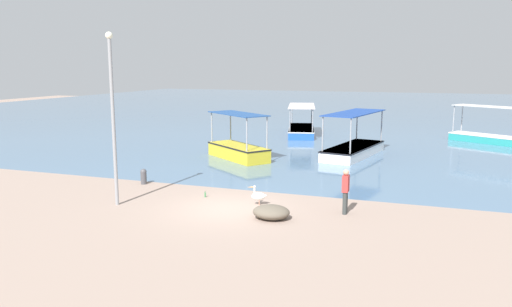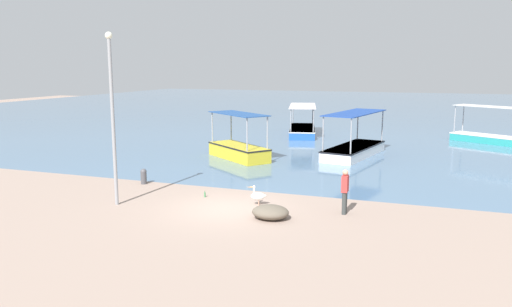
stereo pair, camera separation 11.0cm
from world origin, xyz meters
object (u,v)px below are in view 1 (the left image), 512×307
at_px(fishing_boat_outer, 301,129).
at_px(fishing_boat_center, 353,148).
at_px(mooring_bollard, 144,176).
at_px(net_pile, 271,212).
at_px(fishing_boat_far_left, 238,149).
at_px(fisherman_standing, 346,190).
at_px(lamp_post, 113,111).
at_px(glass_bottle, 205,195).
at_px(fishing_boat_near_left, 494,137).
at_px(pelican, 258,196).

xyz_separation_m(fishing_boat_outer, fishing_boat_center, (5.41, -8.30, 0.03)).
bearing_deg(mooring_bollard, net_pile, -23.43).
bearing_deg(fishing_boat_far_left, fishing_boat_outer, 85.51).
bearing_deg(fishing_boat_center, net_pile, -93.47).
xyz_separation_m(fisherman_standing, net_pile, (-2.41, -1.52, -0.66)).
bearing_deg(fishing_boat_outer, net_pile, -78.34).
height_order(lamp_post, mooring_bollard, lamp_post).
bearing_deg(glass_bottle, fishing_boat_near_left, 57.31).
bearing_deg(fisherman_standing, net_pile, -147.66).
bearing_deg(fisherman_standing, glass_bottle, 175.89).
bearing_deg(glass_bottle, fisherman_standing, -4.11).
xyz_separation_m(pelican, mooring_bollard, (-6.24, 1.60, 0.01)).
relative_size(pelican, net_pile, 0.59).
distance_m(pelican, net_pile, 1.87).
bearing_deg(fishing_boat_near_left, fishing_boat_outer, -179.48).
bearing_deg(fishing_boat_near_left, pelican, -116.95).
height_order(mooring_bollard, fisherman_standing, fisherman_standing).
bearing_deg(glass_bottle, fishing_boat_far_left, 102.54).
bearing_deg(net_pile, fishing_boat_outer, 101.66).
distance_m(fishing_boat_far_left, fishing_boat_near_left, 18.99).
distance_m(fishing_boat_outer, fishing_boat_near_left, 14.09).
height_order(fishing_boat_far_left, net_pile, fishing_boat_far_left).
relative_size(pelican, mooring_bollard, 1.10).
distance_m(fishing_boat_outer, fishing_boat_far_left, 11.56).
height_order(fishing_boat_center, lamp_post, lamp_post).
bearing_deg(mooring_bollard, fishing_boat_near_left, 48.75).
bearing_deg(fishing_boat_far_left, pelican, -63.95).
height_order(pelican, mooring_bollard, pelican).
bearing_deg(fishing_boat_near_left, lamp_post, -125.10).
bearing_deg(fishing_boat_center, fishing_boat_near_left, 44.19).
xyz_separation_m(fishing_boat_center, lamp_post, (-7.19, -14.15, 3.22)).
height_order(fishing_boat_outer, pelican, fishing_boat_outer).
height_order(fishing_boat_far_left, mooring_bollard, fishing_boat_far_left).
bearing_deg(fisherman_standing, lamp_post, -168.40).
relative_size(fishing_boat_outer, fishing_boat_near_left, 1.10).
xyz_separation_m(fishing_boat_far_left, mooring_bollard, (-1.80, -7.49, -0.18)).
relative_size(fishing_boat_outer, fishing_boat_far_left, 1.42).
bearing_deg(mooring_bollard, fishing_boat_center, 52.86).
bearing_deg(fisherman_standing, fishing_boat_near_left, 71.11).
height_order(pelican, net_pile, pelican).
xyz_separation_m(pelican, fisherman_standing, (3.44, -0.03, 0.53)).
xyz_separation_m(mooring_bollard, glass_bottle, (3.73, -1.20, -0.28)).
xyz_separation_m(fishing_boat_outer, fishing_boat_far_left, (-0.90, -11.53, 0.09)).
xyz_separation_m(fishing_boat_far_left, fishing_boat_near_left, (14.99, 11.66, -0.07)).
bearing_deg(fishing_boat_center, fisherman_standing, -82.77).
relative_size(fishing_boat_outer, pelican, 8.27).
xyz_separation_m(fisherman_standing, glass_bottle, (-5.95, 0.43, -0.80)).
relative_size(fishing_boat_center, glass_bottle, 23.94).
bearing_deg(net_pile, glass_bottle, 151.18).
distance_m(fishing_boat_outer, glass_bottle, 20.26).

